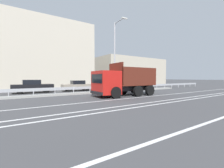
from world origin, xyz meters
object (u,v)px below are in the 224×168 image
object	(u,v)px
dump_truck	(118,84)
parked_car_3	(77,86)
street_lamp_1	(115,53)
median_road_sign	(127,81)
parked_car_2	(33,86)

from	to	relation	value
dump_truck	parked_car_3	xyz separation A→B (m)	(-1.20, 8.24, -0.52)
parked_car_3	street_lamp_1	bearing A→B (deg)	-138.25
dump_truck	street_lamp_1	world-z (taller)	street_lamp_1
median_road_sign	street_lamp_1	world-z (taller)	street_lamp_1
median_road_sign	parked_car_3	world-z (taller)	median_road_sign
dump_truck	parked_car_2	xyz separation A→B (m)	(-6.76, 8.35, -0.46)
dump_truck	street_lamp_1	distance (m)	5.78
median_road_sign	parked_car_2	size ratio (longest dim) A/B	0.57
parked_car_3	dump_truck	bearing A→B (deg)	-168.13
median_road_sign	parked_car_3	size ratio (longest dim) A/B	0.62
dump_truck	street_lamp_1	bearing A→B (deg)	-29.23
parked_car_3	parked_car_2	bearing A→B (deg)	92.42
dump_truck	street_lamp_1	size ratio (longest dim) A/B	0.75
dump_truck	parked_car_2	size ratio (longest dim) A/B	1.47
dump_truck	parked_car_2	distance (m)	10.75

